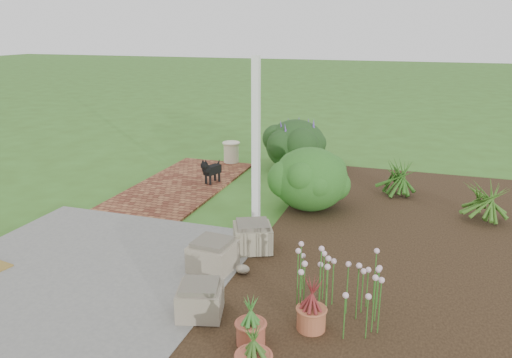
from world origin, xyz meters
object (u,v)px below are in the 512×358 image
(stone_trough_near, at_px, (200,301))
(evergreen_shrub, at_px, (310,177))
(cream_ceramic_urn, at_px, (231,152))
(black_dog, at_px, (211,169))

(stone_trough_near, xyz_separation_m, evergreen_shrub, (0.35, 3.48, 0.35))
(cream_ceramic_urn, bearing_deg, evergreen_shrub, -44.85)
(cream_ceramic_urn, xyz_separation_m, evergreen_shrub, (2.23, -2.22, 0.29))
(stone_trough_near, bearing_deg, black_dog, 112.08)
(evergreen_shrub, bearing_deg, cream_ceramic_urn, 135.15)
(stone_trough_near, distance_m, black_dog, 4.48)
(black_dog, xyz_separation_m, evergreen_shrub, (2.03, -0.67, 0.23))
(cream_ceramic_urn, bearing_deg, stone_trough_near, -71.77)
(stone_trough_near, height_order, evergreen_shrub, evergreen_shrub)
(stone_trough_near, distance_m, cream_ceramic_urn, 6.00)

